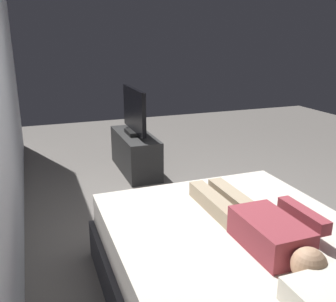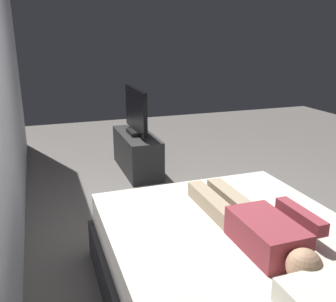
% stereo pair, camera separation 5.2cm
% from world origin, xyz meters
% --- Properties ---
extents(ground_plane, '(10.00, 10.00, 0.00)m').
position_xyz_m(ground_plane, '(0.00, 0.00, 0.00)').
color(ground_plane, slate).
extents(bed, '(2.10, 1.63, 0.54)m').
position_xyz_m(bed, '(-1.02, 0.29, 0.26)').
color(bed, '#333338').
rests_on(bed, ground).
extents(person, '(1.26, 0.46, 0.18)m').
position_xyz_m(person, '(-0.99, 0.22, 0.62)').
color(person, '#993842').
rests_on(person, bed).
extents(remote, '(0.15, 0.04, 0.02)m').
position_xyz_m(remote, '(-0.84, -0.18, 0.55)').
color(remote, black).
rests_on(remote, bed).
extents(tv_stand, '(1.10, 0.40, 0.50)m').
position_xyz_m(tv_stand, '(1.82, 0.22, 0.25)').
color(tv_stand, '#2D2D2D').
rests_on(tv_stand, ground).
extents(tv, '(0.88, 0.20, 0.59)m').
position_xyz_m(tv, '(1.82, 0.22, 0.78)').
color(tv, black).
rests_on(tv, tv_stand).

